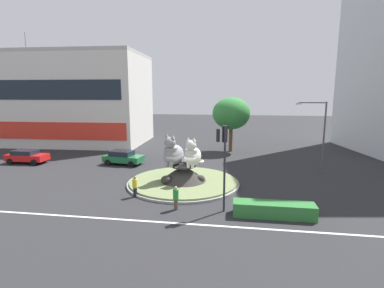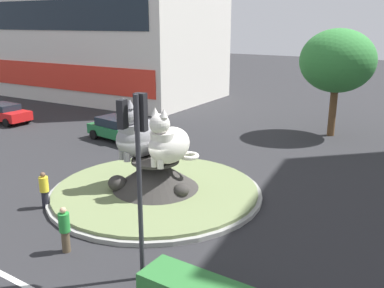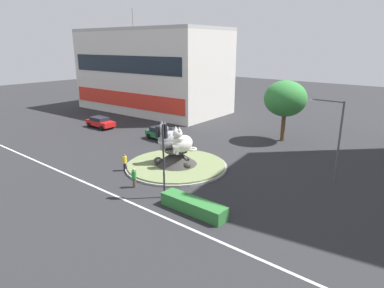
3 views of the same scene
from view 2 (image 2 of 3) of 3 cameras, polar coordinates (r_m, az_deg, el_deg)
name	(u,v)px [view 2 (image 2 of 3)]	position (r m, az deg, el deg)	size (l,w,h in m)	color
ground_plane	(156,194)	(19.04, -4.89, -6.77)	(160.00, 160.00, 0.00)	#28282B
lane_centreline	(4,275)	(14.57, -24.09, -15.94)	(112.00, 0.20, 0.01)	silver
roundabout_island	(156,183)	(18.84, -4.96, -5.34)	(9.42, 9.42, 1.64)	gray
cat_statue_grey	(138,135)	(18.59, -7.36, 1.15)	(2.30, 2.81, 2.70)	gray
cat_statue_white	(168,143)	(17.62, -3.30, 0.13)	(1.73, 2.49, 2.47)	silver
traffic_light_mast	(137,148)	(11.72, -7.45, -0.53)	(0.71, 0.62, 5.58)	#2D2D33
shophouse_block	(95,29)	(46.14, -13.06, 14.92)	(25.60, 13.53, 17.21)	silver
broadleaf_tree_behind_island	(337,61)	(29.33, 19.12, 10.57)	(4.84, 4.84, 7.06)	brown
pedestrian_green_shirt	(65,229)	(14.78, -16.89, -10.94)	(0.37, 0.37, 1.61)	brown
pedestrian_yellow_shirt	(44,189)	(18.38, -19.41, -5.82)	(0.38, 0.38, 1.55)	black
sedan_on_far_lane	(118,128)	(27.72, -10.07, 2.12)	(4.34, 2.53, 1.49)	#1E6B38
hatchback_near_shophouse	(5,113)	(35.20, -24.09, 3.91)	(4.30, 2.02, 1.44)	red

